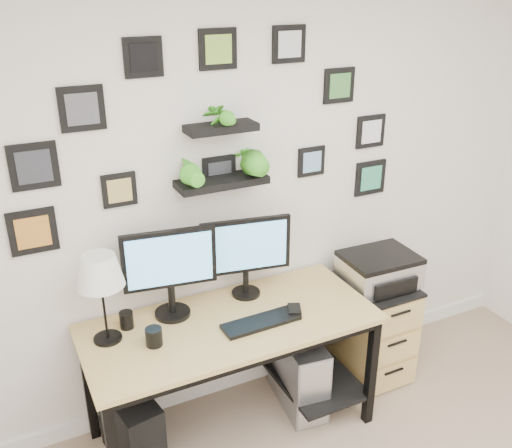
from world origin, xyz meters
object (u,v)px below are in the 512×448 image
table_lamp (100,273)px  pc_tower_black (132,428)px  file_cabinet (371,328)px  monitor_left (170,267)px  monitor_right (246,251)px  printer (379,270)px  desk (235,335)px  pc_tower_grey (299,371)px  mug (154,337)px

table_lamp → pc_tower_black: 0.92m
file_cabinet → monitor_left: bearing=175.5°
monitor_right → printer: bearing=-8.7°
desk → pc_tower_black: 0.74m
pc_tower_black → printer: size_ratio=0.97×
monitor_right → table_lamp: bearing=-174.0°
table_lamp → pc_tower_grey: 1.42m
mug → printer: printer is taller
desk → pc_tower_grey: bearing=-2.1°
desk → pc_tower_black: desk is taller
table_lamp → file_cabinet: table_lamp is taller
monitor_left → pc_tower_grey: size_ratio=1.01×
file_cabinet → printer: bearing=-39.5°
file_cabinet → printer: 0.44m
monitor_right → table_lamp: same height
desk → file_cabinet: 1.05m
monitor_right → mug: bearing=-159.2°
monitor_left → monitor_right: bearing=2.5°
table_lamp → monitor_right: bearing=6.0°
mug → printer: size_ratio=0.21×
monitor_left → pc_tower_grey: 1.10m
pc_tower_grey → file_cabinet: file_cabinet is taller
monitor_right → file_cabinet: size_ratio=0.77×
monitor_left → mug: (-0.17, -0.22, -0.25)m
desk → file_cabinet: bearing=3.3°
file_cabinet → desk: bearing=-176.7°
printer → file_cabinet: bearing=140.5°
mug → pc_tower_black: size_ratio=0.22×
table_lamp → monitor_left: bearing=10.1°
table_lamp → pc_tower_black: (0.05, -0.11, -0.91)m
pc_tower_grey → file_cabinet: (0.59, 0.07, 0.09)m
mug → printer: bearing=4.1°
table_lamp → mug: size_ratio=5.01×
mug → file_cabinet: size_ratio=0.14×
monitor_right → mug: monitor_right is taller
pc_tower_black → pc_tower_grey: size_ratio=0.88×
monitor_right → file_cabinet: bearing=-8.2°
desk → mug: bearing=-172.8°
file_cabinet → table_lamp: bearing=178.8°
monitor_left → table_lamp: (-0.37, -0.07, 0.09)m
monitor_right → pc_tower_grey: size_ratio=1.02×
monitor_left → file_cabinet: size_ratio=0.77×
pc_tower_grey → mug: bearing=-177.1°
mug → file_cabinet: bearing=4.6°
pc_tower_grey → printer: printer is taller
mug → file_cabinet: mug is taller
monitor_right → table_lamp: 0.84m
table_lamp → printer: bearing=-1.5°
table_lamp → pc_tower_black: table_lamp is taller
pc_tower_black → pc_tower_grey: 1.04m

